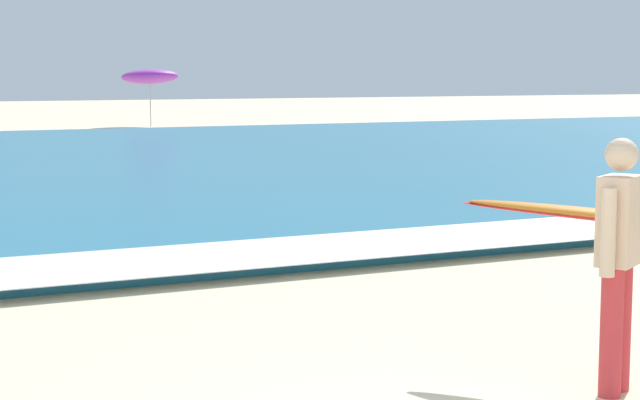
{
  "coord_description": "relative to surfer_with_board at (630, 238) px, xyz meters",
  "views": [
    {
      "loc": [
        -3.06,
        -3.99,
        2.15
      ],
      "look_at": [
        0.76,
        3.9,
        1.1
      ],
      "focal_mm": 59.4,
      "sensor_mm": 36.0,
      "label": 1
    }
  ],
  "objects": [
    {
      "name": "surfer_with_board",
      "position": [
        0.0,
        0.0,
        0.0
      ],
      "size": [
        1.68,
        2.51,
        1.73
      ],
      "color": "red",
      "rests_on": "ground"
    },
    {
      "name": "beach_umbrella_3",
      "position": [
        7.57,
        36.42,
        0.98
      ],
      "size": [
        2.29,
        2.34,
        2.4
      ],
      "color": "beige",
      "rests_on": "ground"
    },
    {
      "name": "surf_foam",
      "position": [
        -1.97,
        5.36,
        -0.89
      ],
      "size": [
        120.0,
        1.8,
        0.01
      ],
      "primitive_type": "cube",
      "color": "white",
      "rests_on": "sea"
    }
  ]
}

